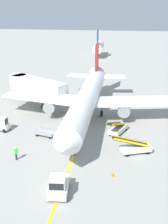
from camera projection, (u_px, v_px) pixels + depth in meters
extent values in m
plane|color=#9E9B93|center=(75.00, 150.00, 39.08)|extent=(300.00, 300.00, 0.00)
cube|color=yellow|center=(82.00, 134.00, 43.69)|extent=(1.66, 79.99, 0.01)
cylinder|color=white|center=(87.00, 100.00, 47.29)|extent=(3.81, 30.05, 3.30)
cone|color=white|center=(65.00, 147.00, 32.31)|extent=(3.27, 2.45, 3.23)
cone|color=white|center=(98.00, 73.00, 62.33)|extent=(3.18, 2.85, 3.14)
cube|color=white|center=(135.00, 101.00, 47.78)|extent=(13.60, 6.81, 0.36)
cylinder|color=gray|center=(124.00, 109.00, 47.43)|extent=(1.95, 3.23, 1.90)
cube|color=white|center=(43.00, 97.00, 49.87)|extent=(13.66, 7.21, 0.36)
cylinder|color=gray|center=(51.00, 105.00, 49.07)|extent=(1.95, 3.23, 1.90)
cube|color=red|center=(97.00, 57.00, 58.82)|extent=(0.35, 4.00, 5.20)
cube|color=white|center=(112.00, 77.00, 59.32)|extent=(5.43, 2.82, 0.24)
cube|color=white|center=(81.00, 75.00, 60.15)|extent=(5.48, 2.98, 0.24)
cylinder|color=#4C4C51|center=(73.00, 143.00, 37.32)|extent=(0.20, 0.20, 3.12)
cylinder|color=black|center=(73.00, 153.00, 37.77)|extent=(0.36, 0.57, 0.56)
cylinder|color=#4C4C51|center=(102.00, 107.00, 49.50)|extent=(0.20, 0.20, 3.12)
cylinder|color=black|center=(102.00, 114.00, 49.89)|extent=(0.37, 0.97, 0.96)
cylinder|color=#4C4C51|center=(75.00, 106.00, 50.12)|extent=(0.20, 0.20, 3.12)
cylinder|color=black|center=(75.00, 112.00, 50.50)|extent=(0.37, 0.97, 0.96)
cube|color=black|center=(69.00, 136.00, 34.03)|extent=(2.82, 1.05, 0.60)
cube|color=silver|center=(39.00, 86.00, 53.82)|extent=(11.53, 8.61, 2.50)
cylinder|color=silver|center=(18.00, 81.00, 57.24)|extent=(3.20, 3.20, 2.50)
cylinder|color=#59595B|center=(46.00, 101.00, 53.59)|extent=(0.56, 0.56, 2.35)
cube|color=#333338|center=(47.00, 106.00, 53.92)|extent=(1.80, 1.40, 0.50)
cube|color=silver|center=(59.00, 187.00, 30.26)|extent=(2.20, 3.75, 0.80)
cube|color=silver|center=(57.00, 182.00, 29.34)|extent=(1.65, 1.74, 1.10)
cube|color=black|center=(56.00, 187.00, 28.61)|extent=(1.43, 0.20, 0.77)
cylinder|color=black|center=(65.00, 198.00, 29.19)|extent=(0.27, 0.62, 0.60)
cylinder|color=black|center=(49.00, 198.00, 29.26)|extent=(0.27, 0.62, 0.60)
cylinder|color=black|center=(68.00, 183.00, 31.54)|extent=(0.27, 0.62, 0.60)
cylinder|color=black|center=(52.00, 183.00, 31.61)|extent=(0.27, 0.62, 0.60)
cube|color=silver|center=(1.00, 126.00, 44.50)|extent=(2.53, 1.56, 0.70)
cube|color=silver|center=(3.00, 121.00, 44.08)|extent=(1.19, 1.15, 1.10)
cube|color=black|center=(6.00, 121.00, 43.97)|extent=(0.19, 0.98, 0.77)
cylinder|color=black|center=(8.00, 128.00, 44.93)|extent=(0.62, 0.29, 0.60)
cylinder|color=black|center=(5.00, 131.00, 43.93)|extent=(0.62, 0.29, 0.60)
cube|color=silver|center=(136.00, 149.00, 38.11)|extent=(4.08, 2.73, 0.60)
cylinder|color=black|center=(127.00, 154.00, 37.37)|extent=(0.64, 0.41, 0.60)
cylinder|color=black|center=(124.00, 149.00, 38.53)|extent=(0.64, 0.41, 0.60)
cylinder|color=black|center=(148.00, 152.00, 37.91)|extent=(0.64, 0.41, 0.60)
cylinder|color=black|center=(144.00, 147.00, 39.08)|extent=(0.64, 0.41, 0.60)
cube|color=black|center=(132.00, 142.00, 37.65)|extent=(5.00, 2.58, 1.76)
cube|color=yellow|center=(133.00, 143.00, 37.20)|extent=(4.74, 1.82, 1.84)
cube|color=yellow|center=(130.00, 140.00, 38.02)|extent=(4.74, 1.82, 1.84)
cube|color=silver|center=(118.00, 129.00, 43.77)|extent=(2.84, 4.08, 0.60)
cylinder|color=black|center=(118.00, 135.00, 42.50)|extent=(0.43, 0.64, 0.60)
cylinder|color=black|center=(110.00, 133.00, 43.10)|extent=(0.43, 0.64, 0.60)
cylinder|color=black|center=(126.00, 129.00, 44.65)|extent=(0.43, 0.64, 0.60)
cylinder|color=black|center=(118.00, 127.00, 45.25)|extent=(0.43, 0.64, 0.60)
cube|color=black|center=(117.00, 124.00, 42.95)|extent=(2.75, 4.96, 1.76)
cube|color=yellow|center=(120.00, 124.00, 42.69)|extent=(2.00, 4.67, 1.84)
cube|color=yellow|center=(114.00, 123.00, 43.12)|extent=(2.00, 4.67, 1.84)
cube|color=#A5A5A8|center=(46.00, 133.00, 42.83)|extent=(3.11, 2.23, 0.16)
cube|color=#4C4C51|center=(57.00, 135.00, 42.13)|extent=(0.89, 0.33, 0.08)
cylinder|color=#4C4C51|center=(60.00, 136.00, 41.96)|extent=(0.12, 0.12, 0.05)
cube|color=gray|center=(48.00, 129.00, 43.39)|extent=(2.70, 0.85, 0.50)
cube|color=gray|center=(43.00, 133.00, 42.10)|extent=(2.70, 0.85, 0.50)
cylinder|color=black|center=(54.00, 134.00, 43.04)|extent=(0.38, 0.22, 0.36)
cylinder|color=black|center=(50.00, 138.00, 42.01)|extent=(0.38, 0.22, 0.36)
cylinder|color=black|center=(42.00, 132.00, 43.84)|extent=(0.38, 0.22, 0.36)
cylinder|color=black|center=(37.00, 135.00, 42.81)|extent=(0.38, 0.22, 0.36)
cylinder|color=#26262D|center=(16.00, 157.00, 36.56)|extent=(0.24, 0.24, 0.85)
cube|color=green|center=(16.00, 151.00, 36.31)|extent=(0.36, 0.22, 0.56)
sphere|color=#9E7051|center=(16.00, 148.00, 36.17)|extent=(0.20, 0.20, 0.20)
sphere|color=yellow|center=(16.00, 148.00, 36.15)|extent=(0.24, 0.24, 0.24)
cone|color=orange|center=(75.00, 136.00, 42.58)|extent=(0.36, 0.36, 0.44)
cone|color=orange|center=(19.00, 106.00, 53.92)|extent=(0.36, 0.36, 0.44)
cone|color=orange|center=(113.00, 174.00, 33.28)|extent=(0.36, 0.36, 0.44)
cylinder|color=silver|center=(98.00, 47.00, 99.22)|extent=(3.00, 10.00, 3.00)
cylinder|color=#3F3F3F|center=(98.00, 54.00, 100.03)|extent=(0.30, 0.30, 1.60)
cube|color=navy|center=(98.00, 37.00, 94.74)|extent=(0.24, 3.20, 4.40)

